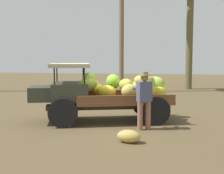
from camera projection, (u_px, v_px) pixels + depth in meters
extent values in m
plane|color=brown|center=(100.00, 121.00, 9.79)|extent=(60.00, 60.00, 0.00)
cube|color=#34372B|center=(109.00, 106.00, 9.77)|extent=(3.95, 1.61, 0.16)
cylinder|color=black|center=(63.00, 113.00, 8.80)|extent=(0.88, 0.40, 0.88)
cylinder|color=black|center=(65.00, 105.00, 10.39)|extent=(0.88, 0.40, 0.88)
cylinder|color=black|center=(156.00, 111.00, 9.14)|extent=(0.88, 0.40, 0.88)
cylinder|color=black|center=(144.00, 103.00, 10.72)|extent=(0.88, 0.40, 0.88)
cube|color=brown|center=(123.00, 101.00, 9.80)|extent=(3.38, 2.54, 0.10)
cube|color=brown|center=(127.00, 99.00, 9.00)|extent=(2.89, 0.97, 0.22)
cube|color=brown|center=(119.00, 93.00, 10.58)|extent=(2.89, 0.97, 0.22)
cube|color=#34372B|center=(70.00, 91.00, 9.57)|extent=(1.50, 1.78, 0.55)
cube|color=#34372B|center=(41.00, 93.00, 9.46)|extent=(0.99, 1.22, 0.44)
cylinder|color=black|center=(54.00, 75.00, 8.82)|extent=(0.04, 0.04, 0.55)
cylinder|color=black|center=(57.00, 73.00, 10.10)|extent=(0.04, 0.04, 0.55)
cylinder|color=black|center=(84.00, 75.00, 8.93)|extent=(0.04, 0.04, 0.55)
cylinder|color=black|center=(83.00, 73.00, 10.20)|extent=(0.04, 0.04, 0.55)
cube|color=tan|center=(70.00, 65.00, 9.49)|extent=(1.62, 1.81, 0.12)
ellipsoid|color=gold|center=(136.00, 89.00, 10.44)|extent=(0.78, 0.79, 0.62)
ellipsoid|color=tan|center=(130.00, 91.00, 9.37)|extent=(0.78, 0.79, 0.49)
ellipsoid|color=#8EB63C|center=(89.00, 80.00, 9.83)|extent=(0.62, 0.67, 0.54)
ellipsoid|color=#C0BF4F|center=(144.00, 80.00, 9.47)|extent=(0.70, 0.47, 0.38)
ellipsoid|color=#A9C33D|center=(146.00, 86.00, 9.39)|extent=(0.74, 0.65, 0.50)
ellipsoid|color=#A7CE4A|center=(155.00, 83.00, 10.29)|extent=(0.72, 0.53, 0.48)
ellipsoid|color=yellow|center=(106.00, 91.00, 9.64)|extent=(0.72, 0.62, 0.47)
ellipsoid|color=yellow|center=(159.00, 92.00, 9.80)|extent=(0.71, 0.73, 0.44)
ellipsoid|color=#BCC646|center=(91.00, 85.00, 10.07)|extent=(0.72, 0.72, 0.40)
ellipsoid|color=#98B132|center=(88.00, 84.00, 9.29)|extent=(0.84, 0.85, 0.51)
ellipsoid|color=#82C32F|center=(113.00, 82.00, 10.23)|extent=(0.62, 0.61, 0.51)
ellipsoid|color=#97C044|center=(149.00, 85.00, 9.53)|extent=(0.68, 0.66, 0.54)
ellipsoid|color=gold|center=(126.00, 85.00, 9.99)|extent=(0.56, 0.54, 0.47)
ellipsoid|color=gold|center=(148.00, 91.00, 9.36)|extent=(0.85, 0.86, 0.54)
ellipsoid|color=#A8CE4C|center=(148.00, 90.00, 10.34)|extent=(0.66, 0.71, 0.42)
ellipsoid|color=yellow|center=(98.00, 89.00, 10.13)|extent=(0.62, 0.62, 0.45)
cylinder|color=#93624E|center=(140.00, 116.00, 8.58)|extent=(0.15, 0.15, 0.82)
cylinder|color=#93624E|center=(148.00, 115.00, 8.67)|extent=(0.15, 0.15, 0.82)
cube|color=#4D5272|center=(144.00, 92.00, 8.56)|extent=(0.47, 0.41, 0.57)
cylinder|color=#4D5272|center=(140.00, 88.00, 8.61)|extent=(0.41, 0.23, 0.10)
cylinder|color=#4D5272|center=(146.00, 88.00, 8.68)|extent=(0.15, 0.41, 0.10)
sphere|color=#8E6845|center=(144.00, 78.00, 8.52)|extent=(0.22, 0.22, 0.22)
cylinder|color=#8F7E50|center=(144.00, 75.00, 8.51)|extent=(0.34, 0.34, 0.02)
cylinder|color=#8F7E50|center=(145.00, 73.00, 8.51)|extent=(0.20, 0.20, 0.10)
ellipsoid|color=tan|center=(129.00, 136.00, 7.30)|extent=(0.65, 0.47, 0.32)
cylinder|color=brown|center=(190.00, 35.00, 19.70)|extent=(0.44, 0.44, 7.15)
cylinder|color=#7C624C|center=(121.00, 14.00, 17.93)|extent=(0.30, 0.30, 9.37)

